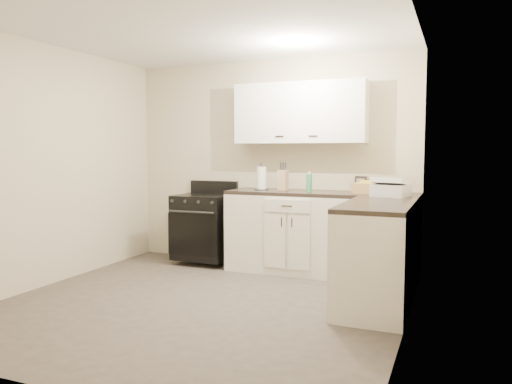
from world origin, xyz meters
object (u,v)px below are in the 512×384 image
at_px(paper_towel, 261,178).
at_px(knife_block, 283,180).
at_px(countertop_grill, 391,191).
at_px(stove, 204,227).
at_px(wicker_basket, 370,188).

bearing_deg(paper_towel, knife_block, 13.15).
distance_m(paper_towel, countertop_grill, 1.56).
xyz_separation_m(stove, wicker_basket, (2.04, 0.00, 0.54)).
distance_m(knife_block, paper_towel, 0.26).
height_order(knife_block, wicker_basket, knife_block).
relative_size(stove, paper_towel, 2.91).
relative_size(stove, wicker_basket, 2.35).
bearing_deg(stove, wicker_basket, 0.06).
xyz_separation_m(knife_block, paper_towel, (-0.25, -0.06, 0.02)).
bearing_deg(knife_block, wicker_basket, 1.26).
height_order(paper_towel, countertop_grill, paper_towel).
bearing_deg(paper_towel, countertop_grill, -10.97).
relative_size(knife_block, paper_towel, 0.87).
distance_m(stove, knife_block, 1.18).
height_order(stove, wicker_basket, wicker_basket).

